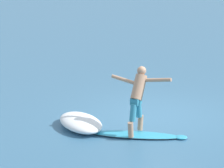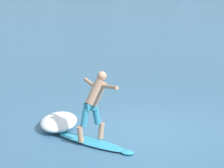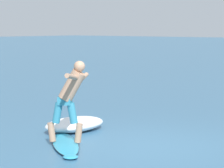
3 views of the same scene
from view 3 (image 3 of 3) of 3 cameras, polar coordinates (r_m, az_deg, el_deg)
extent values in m
plane|color=#396A8D|center=(10.53, 3.66, -6.72)|extent=(200.00, 200.00, 0.00)
ellipsoid|color=#2F9DC2|center=(10.64, -5.06, -6.40)|extent=(1.98, 1.76, 0.07)
ellipsoid|color=#2F9DC2|center=(9.57, -4.48, -7.82)|extent=(0.41, 0.40, 0.06)
ellipsoid|color=#2D2D33|center=(10.64, -5.06, -6.40)|extent=(2.00, 1.77, 0.03)
cone|color=black|center=(11.52, -5.43, -5.94)|extent=(0.07, 0.07, 0.14)
cone|color=black|center=(11.37, -6.06, -6.11)|extent=(0.07, 0.07, 0.14)
cone|color=black|center=(11.39, -4.69, -6.08)|extent=(0.07, 0.07, 0.14)
cylinder|color=tan|center=(10.53, -3.61, -5.27)|extent=(0.22, 0.20, 0.39)
cylinder|color=teal|center=(10.48, -4.28, -3.15)|extent=(0.27, 0.24, 0.43)
cylinder|color=tan|center=(10.66, -6.51, -5.15)|extent=(0.22, 0.20, 0.39)
cylinder|color=teal|center=(10.56, -5.89, -3.10)|extent=(0.27, 0.24, 0.43)
cube|color=teal|center=(10.49, -5.10, -1.81)|extent=(0.33, 0.30, 0.16)
cylinder|color=tan|center=(10.41, -4.32, -0.16)|extent=(0.61, 0.52, 0.67)
sphere|color=tan|center=(10.34, -3.52, 1.90)|extent=(0.22, 0.22, 0.22)
cylinder|color=tan|center=(10.82, -3.19, 0.65)|extent=(0.41, 0.61, 0.20)
cylinder|color=tan|center=(9.92, -4.39, 0.79)|extent=(0.41, 0.61, 0.19)
ellipsoid|color=white|center=(12.04, -4.03, -4.34)|extent=(0.98, 1.61, 0.31)
camera|label=1|loc=(14.66, -61.41, 12.62)|focal=85.00mm
camera|label=2|loc=(8.35, -84.67, 13.42)|focal=85.00mm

